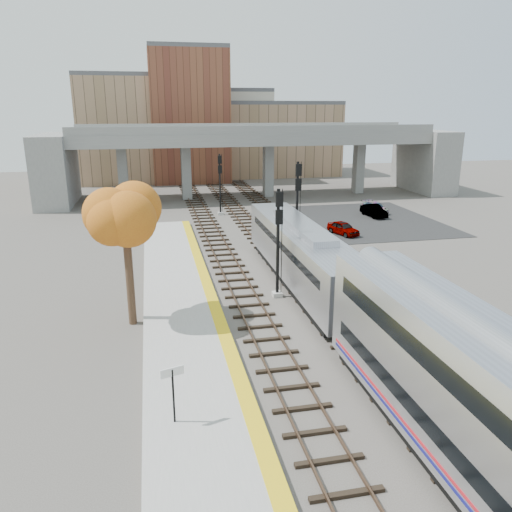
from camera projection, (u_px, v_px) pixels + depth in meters
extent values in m
plane|color=#47423D|center=(340.00, 354.00, 24.63)|extent=(160.00, 160.00, 0.00)
cube|color=#9E9E99|center=(193.00, 366.00, 23.14)|extent=(4.50, 60.00, 0.35)
cube|color=yellow|center=(233.00, 359.00, 23.47)|extent=(0.70, 60.00, 0.01)
cube|color=black|center=(234.00, 276.00, 35.68)|extent=(2.50, 95.00, 0.14)
cube|color=brown|center=(224.00, 276.00, 35.51)|extent=(0.07, 95.00, 0.14)
cube|color=brown|center=(244.00, 274.00, 35.80)|extent=(0.07, 95.00, 0.14)
cube|color=black|center=(290.00, 273.00, 36.52)|extent=(2.50, 95.00, 0.14)
cube|color=brown|center=(281.00, 272.00, 36.35)|extent=(0.07, 95.00, 0.14)
cube|color=brown|center=(300.00, 271.00, 36.63)|extent=(0.07, 95.00, 0.14)
cube|color=black|center=(342.00, 269.00, 37.32)|extent=(2.50, 95.00, 0.14)
cube|color=brown|center=(333.00, 268.00, 37.14)|extent=(0.07, 95.00, 0.14)
cube|color=brown|center=(351.00, 267.00, 37.43)|extent=(0.07, 95.00, 0.14)
cube|color=slate|center=(254.00, 138.00, 65.54)|extent=(46.00, 10.00, 1.50)
cube|color=slate|center=(262.00, 130.00, 60.69)|extent=(46.00, 0.20, 1.00)
cube|color=slate|center=(247.00, 127.00, 69.68)|extent=(46.00, 0.20, 1.00)
cube|color=slate|center=(123.00, 174.00, 63.39)|extent=(1.20, 1.60, 7.00)
cube|color=slate|center=(186.00, 172.00, 64.98)|extent=(1.20, 1.60, 7.00)
cube|color=slate|center=(268.00, 170.00, 67.17)|extent=(1.20, 1.60, 7.00)
cube|color=slate|center=(359.00, 168.00, 69.75)|extent=(1.20, 1.60, 7.00)
cube|color=slate|center=(56.00, 170.00, 61.58)|extent=(4.00, 12.00, 8.50)
cube|color=slate|center=(424.00, 161.00, 71.52)|extent=(4.00, 12.00, 8.50)
cube|color=#A57F60|center=(139.00, 130.00, 81.22)|extent=(18.00, 14.00, 16.00)
cube|color=#4C4C4F|center=(135.00, 76.00, 78.83)|extent=(18.00, 14.00, 0.60)
cube|color=beige|center=(220.00, 134.00, 88.98)|extent=(16.00, 16.00, 14.00)
cube|color=#4C4C4F|center=(219.00, 91.00, 86.87)|extent=(16.00, 16.00, 0.60)
cube|color=brown|center=(189.00, 118.00, 79.43)|extent=(12.00, 10.00, 20.00)
cube|color=#4C4C4F|center=(186.00, 48.00, 76.46)|extent=(12.00, 10.00, 0.60)
cube|color=#A57F60|center=(277.00, 140.00, 89.38)|extent=(20.00, 14.00, 12.00)
cube|color=#4C4C4F|center=(277.00, 103.00, 87.56)|extent=(20.00, 14.00, 0.60)
cube|color=black|center=(368.00, 220.00, 53.64)|extent=(14.00, 18.00, 0.04)
cube|color=#A8AAB2|center=(302.00, 252.00, 33.46)|extent=(3.00, 19.00, 3.20)
cube|color=black|center=(269.00, 215.00, 42.20)|extent=(2.20, 0.06, 1.10)
cube|color=black|center=(302.00, 244.00, 33.28)|extent=(3.02, 16.15, 0.50)
cube|color=black|center=(301.00, 278.00, 33.99)|extent=(2.70, 17.10, 0.50)
cube|color=#A8AAB2|center=(302.00, 226.00, 32.94)|extent=(1.60, 9.50, 0.40)
cube|color=#9E9E99|center=(277.00, 294.00, 32.08)|extent=(0.60, 0.60, 0.30)
cylinder|color=black|center=(278.00, 244.00, 31.12)|extent=(0.20, 0.20, 6.97)
cube|color=black|center=(279.00, 199.00, 30.05)|extent=(0.45, 0.18, 0.90)
cube|color=black|center=(279.00, 217.00, 30.37)|extent=(0.45, 0.18, 0.90)
cube|color=#9E9E99|center=(296.00, 250.00, 41.96)|extent=(0.60, 0.60, 0.30)
cylinder|color=black|center=(297.00, 208.00, 40.92)|extent=(0.21, 0.21, 7.51)
cube|color=black|center=(299.00, 170.00, 39.79)|extent=(0.48, 0.18, 0.97)
cube|color=black|center=(298.00, 185.00, 40.13)|extent=(0.48, 0.18, 0.97)
cube|color=#9E9E99|center=(221.00, 213.00, 56.28)|extent=(0.60, 0.60, 0.30)
cylinder|color=black|center=(220.00, 185.00, 55.34)|extent=(0.19, 0.19, 6.76)
cube|color=black|center=(220.00, 160.00, 54.30)|extent=(0.43, 0.18, 0.87)
cube|color=black|center=(220.00, 169.00, 54.61)|extent=(0.43, 0.18, 0.87)
cylinder|color=black|center=(173.00, 396.00, 18.50)|extent=(0.08, 0.08, 2.20)
cube|color=white|center=(172.00, 372.00, 18.21)|extent=(0.88, 0.31, 0.35)
cylinder|color=#382619|center=(129.00, 273.00, 27.29)|extent=(0.44, 0.44, 6.01)
ellipsoid|color=orange|center=(125.00, 211.00, 26.30)|extent=(3.60, 3.60, 4.29)
imported|color=#99999E|center=(343.00, 228.00, 47.34)|extent=(2.50, 3.87, 1.23)
imported|color=#99999E|center=(374.00, 211.00, 55.01)|extent=(1.70, 4.08, 1.31)
imported|color=#99999E|center=(375.00, 207.00, 57.19)|extent=(2.07, 4.21, 1.18)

